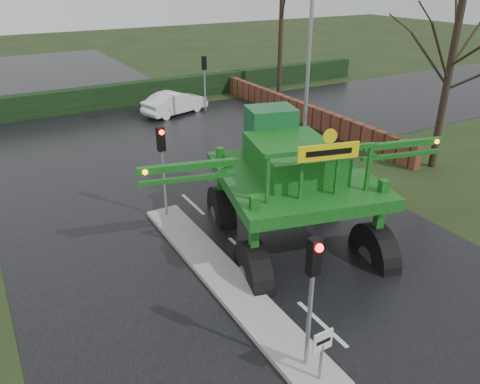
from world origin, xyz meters
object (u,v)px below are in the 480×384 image
crop_sprayer (252,193)px  white_sedan (176,114)px  traffic_signal_far (204,71)px  street_light_right (306,25)px  traffic_signal_near (313,277)px  traffic_signal_mid (162,153)px  keep_left_sign (322,348)px

crop_sprayer → white_sedan: crop_sprayer is taller
traffic_signal_far → street_light_right: size_ratio=0.35×
traffic_signal_near → street_light_right: size_ratio=0.35×
traffic_signal_far → street_light_right: 8.86m
traffic_signal_mid → traffic_signal_far: size_ratio=1.00×
traffic_signal_mid → crop_sprayer: 4.65m
keep_left_sign → crop_sprayer: 4.81m
traffic_signal_mid → white_sedan: bearing=65.7°
crop_sprayer → white_sedan: 18.26m
traffic_signal_far → keep_left_sign: bearing=70.1°
traffic_signal_mid → crop_sprayer: (0.91, -4.56, 0.10)m
white_sedan → traffic_signal_mid: bearing=138.4°
traffic_signal_mid → traffic_signal_far: 14.75m
keep_left_sign → traffic_signal_mid: (0.00, 8.99, 1.53)m
traffic_signal_far → crop_sprayer: size_ratio=0.36×
traffic_signal_mid → white_sedan: 14.31m
crop_sprayer → white_sedan: size_ratio=2.27×
keep_left_sign → traffic_signal_near: (0.00, 0.49, 1.53)m
white_sedan → street_light_right: bearing=-173.3°
traffic_signal_mid → street_light_right: street_light_right is taller
traffic_signal_mid → crop_sprayer: bearing=-78.7°
keep_left_sign → traffic_signal_mid: traffic_signal_mid is taller
traffic_signal_mid → white_sedan: (5.80, 12.82, -2.59)m
traffic_signal_mid → crop_sprayer: size_ratio=0.36×
traffic_signal_mid → white_sedan: size_ratio=0.81×
traffic_signal_near → traffic_signal_far: same height
traffic_signal_near → traffic_signal_far: bearing=69.6°
white_sedan → crop_sprayer: bearing=147.0°
street_light_right → crop_sprayer: (-8.59, -9.07, -3.30)m
keep_left_sign → white_sedan: size_ratio=0.31×
keep_left_sign → white_sedan: bearing=75.1°
street_light_right → keep_left_sign: bearing=-125.1°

